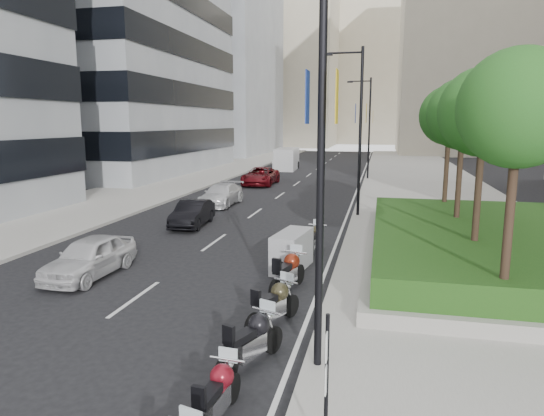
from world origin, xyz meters
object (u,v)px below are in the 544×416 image
(motorcycle_6, at_px, (314,240))
(car_c, at_px, (221,195))
(lamp_post_2, at_px, (368,123))
(car_a, at_px, (90,257))
(lamp_post_0, at_px, (313,126))
(motorcycle_5, at_px, (292,251))
(car_b, at_px, (192,213))
(motorcycle_2, at_px, (252,340))
(motorcycle_4, at_px, (288,272))
(parking_sign, at_px, (326,383))
(motorcycle_3, at_px, (274,304))
(lamp_post_1, at_px, (358,124))
(car_d, at_px, (260,176))
(motorcycle_1, at_px, (217,395))
(delivery_van, at_px, (286,160))

(motorcycle_6, relative_size, car_c, 0.48)
(lamp_post_2, bearing_deg, car_a, -105.01)
(lamp_post_0, relative_size, car_a, 2.27)
(motorcycle_5, xyz_separation_m, car_b, (-6.19, 6.15, -0.04))
(lamp_post_0, height_order, car_b, lamp_post_0)
(motorcycle_5, bearing_deg, car_a, 117.00)
(motorcycle_2, height_order, motorcycle_4, motorcycle_4)
(parking_sign, distance_m, motorcycle_2, 3.54)
(motorcycle_3, bearing_deg, car_b, 55.06)
(motorcycle_2, relative_size, motorcycle_5, 0.89)
(lamp_post_1, bearing_deg, car_d, 124.07)
(motorcycle_1, relative_size, car_a, 0.50)
(lamp_post_0, xyz_separation_m, motorcycle_2, (-1.22, -0.13, -4.48))
(parking_sign, bearing_deg, lamp_post_1, 91.88)
(car_c, bearing_deg, car_a, -88.23)
(lamp_post_0, xyz_separation_m, delivery_van, (-8.84, 42.79, -3.98))
(motorcycle_1, xyz_separation_m, motorcycle_5, (-0.35, 8.99, 0.15))
(parking_sign, xyz_separation_m, motorcycle_4, (-2.00, 7.61, -0.84))
(lamp_post_0, height_order, car_c, lamp_post_0)
(motorcycle_4, bearing_deg, motorcycle_1, -164.81)
(parking_sign, height_order, car_c, parking_sign)
(lamp_post_0, xyz_separation_m, motorcycle_1, (-1.29, -2.18, -4.54))
(parking_sign, height_order, car_a, parking_sign)
(motorcycle_3, xyz_separation_m, motorcycle_6, (0.05, 7.05, 0.01))
(motorcycle_5, height_order, car_c, motorcycle_5)
(parking_sign, bearing_deg, car_d, 105.65)
(car_c, bearing_deg, lamp_post_0, -65.61)
(motorcycle_2, relative_size, motorcycle_3, 1.02)
(car_d, distance_m, delivery_van, 13.31)
(parking_sign, distance_m, car_b, 18.09)
(parking_sign, relative_size, car_a, 0.63)
(motorcycle_1, distance_m, motorcycle_3, 4.19)
(parking_sign, bearing_deg, delivery_van, 101.72)
(lamp_post_2, height_order, motorcycle_1, lamp_post_2)
(motorcycle_1, bearing_deg, car_d, 17.80)
(motorcycle_3, relative_size, motorcycle_4, 0.90)
(lamp_post_1, height_order, motorcycle_1, lamp_post_1)
(motorcycle_3, bearing_deg, motorcycle_4, 26.92)
(lamp_post_0, relative_size, car_d, 1.71)
(lamp_post_0, distance_m, delivery_van, 43.87)
(delivery_van, bearing_deg, parking_sign, -81.42)
(delivery_van, bearing_deg, motorcycle_1, -83.60)
(parking_sign, bearing_deg, motorcycle_4, 104.74)
(lamp_post_2, distance_m, car_a, 31.76)
(lamp_post_1, xyz_separation_m, motorcycle_6, (-1.16, -7.94, -4.48))
(lamp_post_2, xyz_separation_m, motorcycle_2, (-1.22, -35.13, -4.48))
(motorcycle_4, bearing_deg, car_c, 40.50)
(lamp_post_1, xyz_separation_m, motorcycle_4, (-1.35, -12.39, -4.45))
(motorcycle_4, height_order, car_c, car_c)
(car_a, xyz_separation_m, car_b, (0.32, 8.34, -0.04))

